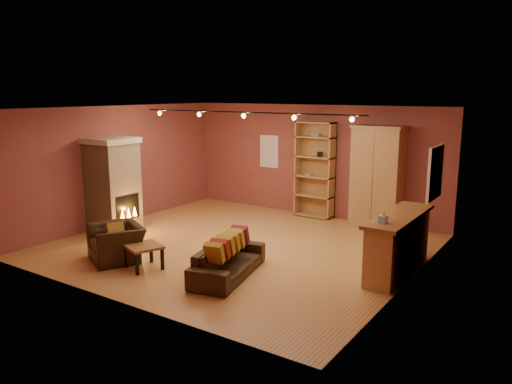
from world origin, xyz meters
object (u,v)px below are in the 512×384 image
Objects in this scene: bar_counter at (398,243)px; armchair at (116,237)px; bookcase at (316,169)px; armoire at (377,177)px; fireplace at (113,185)px; loveseat at (228,255)px; coffee_table at (144,249)px.

bar_counter reaches higher than armchair.
armoire is at bearing -6.04° from bookcase.
armoire reaches higher than fireplace.
armoire is 5.92m from armchair.
bar_counter is at bearing 8.26° from fireplace.
loveseat is (-0.98, -4.41, -0.81)m from armoire.
fireplace is at bearing 149.63° from coffee_table.
coffee_table is (0.77, -0.04, -0.08)m from armchair.
bookcase reaches higher than loveseat.
coffee_table is (-2.45, -4.96, -0.82)m from armoire.
fireplace is 1.73× the size of armchair.
armoire is at bearing 36.16° from fireplace.
armchair is at bearing 176.94° from coffee_table.
loveseat is 1.57m from coffee_table.
bookcase is at bearing 173.96° from armoire.
armchair reaches higher than coffee_table.
fireplace is at bearing -143.84° from armoire.
bar_counter is 2.96m from loveseat.
fireplace reaches higher than coffee_table.
armoire is 1.94× the size of armchair.
armoire is 4.59m from loveseat.
armchair is at bearing -107.07° from bookcase.
coffee_table is at bearing 24.33° from armchair.
armoire is 1.24× the size of loveseat.
armoire is at bearing 84.11° from armchair.
fireplace is at bearing -130.60° from bookcase.
fireplace is 2.87m from coffee_table.
bar_counter is 1.80× the size of armchair.
bookcase is 1.01× the size of armoire.
fireplace reaches higher than armchair.
bar_counter is at bearing 31.06° from coffee_table.
armchair is 1.66× the size of coffee_table.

